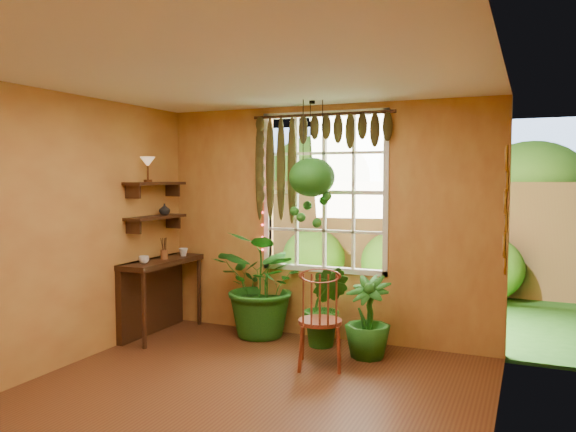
# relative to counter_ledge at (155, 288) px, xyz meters

# --- Properties ---
(floor) EXTENTS (4.50, 4.50, 0.00)m
(floor) POSITION_rel_counter_ledge_xyz_m (1.91, -1.60, -0.55)
(floor) COLOR brown
(floor) RESTS_ON ground
(ceiling) EXTENTS (4.50, 4.50, 0.00)m
(ceiling) POSITION_rel_counter_ledge_xyz_m (1.91, -1.60, 2.15)
(ceiling) COLOR white
(ceiling) RESTS_ON wall_back
(wall_back) EXTENTS (4.00, 0.00, 4.00)m
(wall_back) POSITION_rel_counter_ledge_xyz_m (1.91, 0.65, 0.80)
(wall_back) COLOR gold
(wall_back) RESTS_ON floor
(wall_left) EXTENTS (0.00, 4.50, 4.50)m
(wall_left) POSITION_rel_counter_ledge_xyz_m (-0.09, -1.60, 0.80)
(wall_left) COLOR gold
(wall_left) RESTS_ON floor
(wall_right) EXTENTS (0.00, 4.50, 4.50)m
(wall_right) POSITION_rel_counter_ledge_xyz_m (3.91, -1.60, 0.80)
(wall_right) COLOR gold
(wall_right) RESTS_ON floor
(window) EXTENTS (1.52, 0.10, 1.86)m
(window) POSITION_rel_counter_ledge_xyz_m (1.91, 0.68, 1.15)
(window) COLOR white
(window) RESTS_ON wall_back
(valance_vine) EXTENTS (1.70, 0.12, 1.10)m
(valance_vine) POSITION_rel_counter_ledge_xyz_m (1.82, 0.56, 1.73)
(valance_vine) COLOR #391C0F
(valance_vine) RESTS_ON window
(string_lights) EXTENTS (0.03, 0.03, 1.54)m
(string_lights) POSITION_rel_counter_ledge_xyz_m (1.15, 0.59, 1.20)
(string_lights) COLOR #FF2633
(string_lights) RESTS_ON window
(wall_plates) EXTENTS (0.04, 0.32, 1.10)m
(wall_plates) POSITION_rel_counter_ledge_xyz_m (3.89, 0.19, 1.00)
(wall_plates) COLOR beige
(wall_plates) RESTS_ON wall_right
(counter_ledge) EXTENTS (0.40, 1.20, 0.90)m
(counter_ledge) POSITION_rel_counter_ledge_xyz_m (0.00, 0.00, 0.00)
(counter_ledge) COLOR #391C0F
(counter_ledge) RESTS_ON floor
(shelf_lower) EXTENTS (0.25, 0.90, 0.04)m
(shelf_lower) POSITION_rel_counter_ledge_xyz_m (0.03, 0.00, 0.85)
(shelf_lower) COLOR #391C0F
(shelf_lower) RESTS_ON wall_left
(shelf_upper) EXTENTS (0.25, 0.90, 0.04)m
(shelf_upper) POSITION_rel_counter_ledge_xyz_m (0.03, 0.00, 1.25)
(shelf_upper) COLOR #391C0F
(shelf_upper) RESTS_ON wall_left
(backyard) EXTENTS (14.00, 10.00, 12.00)m
(backyard) POSITION_rel_counter_ledge_xyz_m (2.15, 5.27, 0.73)
(backyard) COLOR #1D5017
(backyard) RESTS_ON ground
(windsor_chair) EXTENTS (0.55, 0.57, 1.16)m
(windsor_chair) POSITION_rel_counter_ledge_xyz_m (2.24, -0.36, -0.22)
(windsor_chair) COLOR brown
(windsor_chair) RESTS_ON floor
(potted_plant_left) EXTENTS (1.40, 1.31, 1.26)m
(potted_plant_left) POSITION_rel_counter_ledge_xyz_m (1.28, 0.38, 0.08)
(potted_plant_left) COLOR #164F15
(potted_plant_left) RESTS_ON floor
(potted_plant_mid) EXTENTS (0.52, 0.43, 0.91)m
(potted_plant_mid) POSITION_rel_counter_ledge_xyz_m (2.06, 0.30, -0.10)
(potted_plant_mid) COLOR #164F15
(potted_plant_mid) RESTS_ON floor
(potted_plant_right) EXTENTS (0.58, 0.58, 0.85)m
(potted_plant_right) POSITION_rel_counter_ledge_xyz_m (2.59, 0.13, -0.13)
(potted_plant_right) COLOR #164F15
(potted_plant_right) RESTS_ON floor
(hanging_basket) EXTENTS (0.50, 0.50, 1.38)m
(hanging_basket) POSITION_rel_counter_ledge_xyz_m (1.92, 0.25, 1.30)
(hanging_basket) COLOR black
(hanging_basket) RESTS_ON ceiling
(cup_a) EXTENTS (0.13, 0.13, 0.09)m
(cup_a) POSITION_rel_counter_ledge_xyz_m (0.13, -0.36, 0.39)
(cup_a) COLOR silver
(cup_a) RESTS_ON counter_ledge
(cup_b) EXTENTS (0.12, 0.12, 0.10)m
(cup_b) POSITION_rel_counter_ledge_xyz_m (0.19, 0.33, 0.40)
(cup_b) COLOR beige
(cup_b) RESTS_ON counter_ledge
(brush_jar) EXTENTS (0.09, 0.09, 0.32)m
(brush_jar) POSITION_rel_counter_ledge_xyz_m (0.11, 0.05, 0.48)
(brush_jar) COLOR brown
(brush_jar) RESTS_ON counter_ledge
(shelf_vase) EXTENTS (0.17, 0.17, 0.14)m
(shelf_vase) POSITION_rel_counter_ledge_xyz_m (0.04, 0.16, 0.93)
(shelf_vase) COLOR #B2AD99
(shelf_vase) RESTS_ON shelf_lower
(tiffany_lamp) EXTENTS (0.17, 0.17, 0.29)m
(tiffany_lamp) POSITION_rel_counter_ledge_xyz_m (0.05, -0.16, 1.48)
(tiffany_lamp) COLOR #542E18
(tiffany_lamp) RESTS_ON shelf_upper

